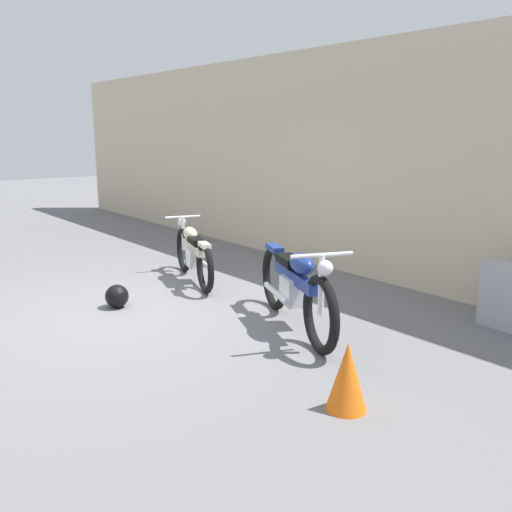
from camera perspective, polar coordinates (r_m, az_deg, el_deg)
The scene contains 6 objects.
ground_plane at distance 6.79m, azimuth -12.45°, elevation -5.82°, with size 40.00×40.00×0.00m, color slate.
building_wall at distance 8.66m, azimuth 9.19°, elevation 9.54°, with size 18.00×0.30×3.34m, color beige.
helmet at distance 7.05m, azimuth -13.97°, elevation -3.99°, with size 0.29×0.29×0.29m, color black.
traffic_cone at distance 4.44m, azimuth 9.26°, elevation -12.00°, with size 0.32×0.32×0.55m, color orange.
motorcycle_blue at distance 6.04m, azimuth 4.04°, elevation -3.11°, with size 2.08×1.04×1.00m.
motorcycle_cream at distance 8.01m, azimuth -6.40°, elevation 0.32°, with size 1.85×0.80×0.86m.
Camera 1 is at (5.81, -2.79, 2.12)m, focal length 39.31 mm.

